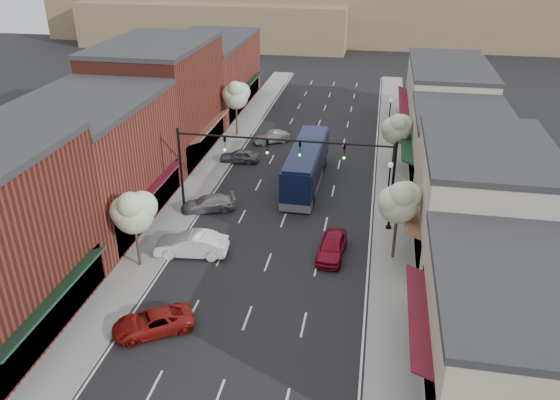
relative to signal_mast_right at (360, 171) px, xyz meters
The scene contains 29 objects.
ground 10.81m from the signal_mast_right, 125.10° to the right, with size 160.00×160.00×0.00m, color black.
sidewalk_left 18.10m from the signal_mast_right, 143.17° to the left, with size 2.80×73.00×0.15m, color gray.
sidewalk_right 11.78m from the signal_mast_right, 75.18° to the left, with size 2.80×73.00×0.15m, color gray.
curb_left 17.04m from the signal_mast_right, 140.24° to the left, with size 0.25×73.00×0.17m, color gray.
curb_right 11.53m from the signal_mast_right, 82.52° to the left, with size 0.25×73.00×0.17m, color gray.
bldg_left_midnear 19.95m from the signal_mast_right, behind, with size 10.14×14.10×9.40m.
bldg_left_midfar 23.22m from the signal_mast_right, 148.85° to the left, with size 10.14×14.10×10.90m.
bldg_left_far 34.32m from the signal_mast_right, 125.32° to the left, with size 10.14×18.10×8.40m.
bldg_right_near 16.25m from the signal_mast_right, 60.04° to the right, with size 9.14×12.10×5.90m.
bldg_right_midnear 8.37m from the signal_mast_right, 13.86° to the right, with size 9.14×12.10×7.90m.
bldg_right_midfar 12.94m from the signal_mast_right, 51.07° to the left, with size 9.14×12.10×6.40m.
bldg_right_far 25.35m from the signal_mast_right, 71.37° to the left, with size 9.14×16.10×7.40m.
hill_far 82.21m from the signal_mast_right, 93.92° to the left, with size 120.00×30.00×12.00m, color #7A6647.
hill_near 76.41m from the signal_mast_right, 113.63° to the left, with size 50.00×20.00×8.00m, color #7A6647.
signal_mast_right is the anchor object (origin of this frame).
signal_mast_left 11.24m from the signal_mast_right, behind, with size 8.22×0.46×7.00m.
tree_right_near 4.89m from the signal_mast_right, 56.09° to the right, with size 2.85×2.65×5.95m.
tree_right_far 12.27m from the signal_mast_right, 77.15° to the left, with size 2.85×2.65×5.43m.
tree_left_near 16.05m from the signal_mast_right, 149.86° to the right, with size 2.85×2.65×5.69m.
tree_left_far 22.68m from the signal_mast_right, 127.71° to the left, with size 2.85×2.65×6.13m.
lamp_post_near 3.69m from the signal_mast_right, 48.95° to the left, with size 0.44×0.44×4.44m.
lamp_post_far 20.19m from the signal_mast_right, 83.78° to the left, with size 0.44×0.44×4.44m.
coach_bus 8.86m from the signal_mast_right, 124.96° to the left, with size 2.73×11.66×3.56m.
red_hatchback 6.06m from the signal_mast_right, 108.19° to the right, with size 1.76×4.37×1.49m, color maroon.
parked_car_a 18.01m from the signal_mast_right, 126.78° to the right, with size 2.07×4.49×1.25m, color maroon.
parked_car_b 13.08m from the signal_mast_right, 151.37° to the right, with size 1.74×5.00×1.65m, color white.
parked_car_c 12.49m from the signal_mast_right, behind, with size 1.75×4.31×1.25m, color #96969B.
parked_car_d 16.50m from the signal_mast_right, 137.56° to the left, with size 1.51×3.75×1.28m, color #57595E.
parked_car_e 19.65m from the signal_mast_right, 120.70° to the left, with size 1.32×3.80×1.25m, color #A9AAAF.
Camera 1 is at (6.42, -28.49, 20.29)m, focal length 35.00 mm.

